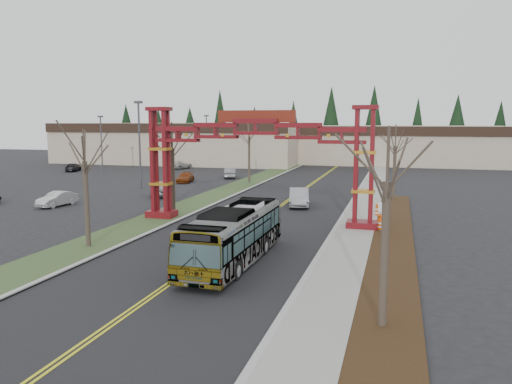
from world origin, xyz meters
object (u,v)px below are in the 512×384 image
(silver_sedan, at_px, (299,197))
(parked_car_far_c, at_px, (73,167))
(gateway_arch, at_px, (256,145))
(light_pole_far, at_px, (207,137))
(light_pole_near, at_px, (139,139))
(barrel_north, at_px, (379,211))
(parked_car_near_b, at_px, (57,199))
(parked_car_far_b, at_px, (180,165))
(light_pole_mid, at_px, (101,141))
(retail_building_east, at_px, (397,144))
(parked_car_near_a, at_px, (159,190))
(bare_tree_right_far, at_px, (395,146))
(street_sign, at_px, (382,212))
(transit_bus, at_px, (234,235))
(retail_building_west, at_px, (185,142))
(bare_tree_median_far, at_px, (249,137))
(bare_tree_right_near, at_px, (387,183))
(bare_tree_median_near, at_px, (85,162))
(parked_car_mid_a, at_px, (185,178))
(barrel_mid, at_px, (383,223))
(barrel_south, at_px, (380,225))
(parked_car_far_a, at_px, (230,173))
(bare_tree_median_mid, at_px, (172,149))

(silver_sedan, relative_size, parked_car_far_c, 1.16)
(gateway_arch, xyz_separation_m, light_pole_far, (-21.33, 43.68, -0.84))
(light_pole_near, distance_m, barrel_north, 29.57)
(parked_car_near_b, bearing_deg, silver_sedan, 22.82)
(parked_car_far_b, relative_size, light_pole_mid, 0.53)
(retail_building_east, bearing_deg, light_pole_near, -121.27)
(parked_car_far_b, bearing_deg, parked_car_near_a, 123.02)
(barrel_north, bearing_deg, bare_tree_right_far, 83.81)
(parked_car_far_b, height_order, street_sign, street_sign)
(transit_bus, xyz_separation_m, light_pole_mid, (-33.57, 38.96, 3.46))
(retail_building_west, bearing_deg, parked_car_far_b, -68.87)
(light_pole_mid, bearing_deg, street_sign, -36.54)
(gateway_arch, relative_size, retail_building_west, 0.40)
(retail_building_west, height_order, bare_tree_median_far, bare_tree_median_far)
(gateway_arch, bearing_deg, parked_car_far_c, 141.28)
(retail_building_east, height_order, light_pole_mid, light_pole_mid)
(transit_bus, bearing_deg, barrel_north, 66.66)
(parked_car_near_b, xyz_separation_m, light_pole_near, (1.51, 12.89, 5.16))
(silver_sedan, relative_size, bare_tree_right_near, 0.65)
(bare_tree_median_near, height_order, light_pole_near, light_pole_near)
(parked_car_near_a, xyz_separation_m, parked_car_mid_a, (-2.44, 12.16, -0.10))
(retail_building_west, height_order, parked_car_mid_a, retail_building_west)
(barrel_mid, bearing_deg, bare_tree_median_far, 125.53)
(parked_car_near_a, distance_m, street_sign, 26.47)
(parked_car_far_b, distance_m, barrel_mid, 52.12)
(bare_tree_median_far, relative_size, barrel_south, 8.82)
(parked_car_far_a, relative_size, street_sign, 1.80)
(bare_tree_right_far, height_order, barrel_south, bare_tree_right_far)
(parked_car_near_a, height_order, parked_car_far_c, parked_car_near_a)
(retail_building_west, bearing_deg, parked_car_far_c, -112.24)
(parked_car_far_b, xyz_separation_m, bare_tree_median_mid, (16.52, -37.54, 4.84))
(light_pole_far, relative_size, barrel_mid, 8.32)
(retail_building_east, bearing_deg, silver_sedan, -98.92)
(parked_car_far_a, relative_size, bare_tree_median_mid, 0.56)
(barrel_south, bearing_deg, barrel_mid, 68.57)
(light_pole_near, relative_size, barrel_north, 9.83)
(silver_sedan, distance_m, bare_tree_median_near, 21.49)
(parked_car_far_a, distance_m, bare_tree_right_near, 51.95)
(parked_car_near_b, height_order, light_pole_mid, light_pole_mid)
(transit_bus, xyz_separation_m, bare_tree_right_near, (8.20, -6.88, 3.99))
(bare_tree_right_far, relative_size, street_sign, 3.11)
(parked_car_near_a, bearing_deg, bare_tree_median_far, -135.49)
(retail_building_east, xyz_separation_m, barrel_mid, (-0.57, -61.73, -2.98))
(parked_car_near_b, distance_m, parked_car_far_a, 27.80)
(gateway_arch, relative_size, barrel_north, 17.73)
(transit_bus, height_order, barrel_mid, transit_bus)
(parked_car_mid_a, height_order, barrel_north, parked_car_mid_a)
(parked_car_mid_a, bearing_deg, parked_car_far_a, 47.58)
(silver_sedan, bearing_deg, parked_car_near_a, 161.10)
(bare_tree_right_near, bearing_deg, retail_building_east, 90.00)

